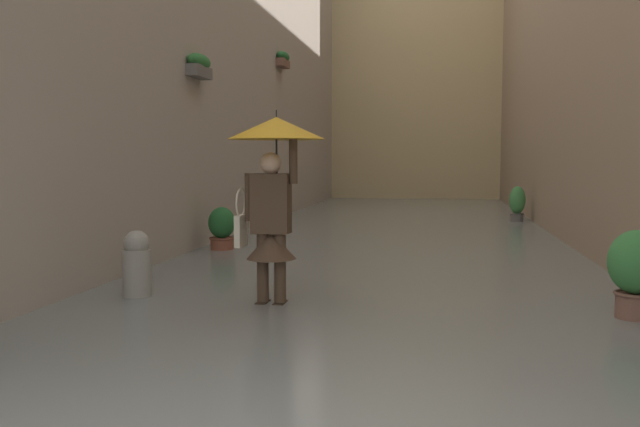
{
  "coord_description": "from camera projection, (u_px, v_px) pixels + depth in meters",
  "views": [
    {
      "loc": [
        -0.8,
        2.25,
        1.55
      ],
      "look_at": [
        0.33,
        -4.3,
        1.0
      ],
      "focal_mm": 37.94,
      "sensor_mm": 36.0,
      "label": 1
    }
  ],
  "objects": [
    {
      "name": "potted_plant_mid_left",
      "position": [
        636.0,
        272.0,
        6.14
      ],
      "size": [
        0.5,
        0.5,
        0.9
      ],
      "color": "brown",
      "rests_on": "ground_plane"
    },
    {
      "name": "ground_plane",
      "position": [
        395.0,
        236.0,
        13.36
      ],
      "size": [
        60.0,
        60.0,
        0.0
      ],
      "primitive_type": "plane",
      "color": "#605B56"
    },
    {
      "name": "mooring_bollard",
      "position": [
        137.0,
        268.0,
        7.13
      ],
      "size": [
        0.31,
        0.31,
        0.79
      ],
      "color": "gray",
      "rests_on": "ground_plane"
    },
    {
      "name": "person_wading",
      "position": [
        273.0,
        174.0,
        6.73
      ],
      "size": [
        0.98,
        0.98,
        2.03
      ],
      "color": "#2D2319",
      "rests_on": "ground_plane"
    },
    {
      "name": "potted_plant_far_left",
      "position": [
        517.0,
        204.0,
        15.54
      ],
      "size": [
        0.37,
        0.37,
        0.9
      ],
      "color": "#66605B",
      "rests_on": "ground_plane"
    },
    {
      "name": "potted_plant_near_right",
      "position": [
        222.0,
        230.0,
        10.78
      ],
      "size": [
        0.43,
        0.43,
        0.77
      ],
      "color": "brown",
      "rests_on": "ground_plane"
    },
    {
      "name": "flood_water",
      "position": [
        395.0,
        234.0,
        13.35
      ],
      "size": [
        6.78,
        28.17,
        0.09
      ],
      "primitive_type": "cube",
      "color": "slate",
      "rests_on": "ground_plane"
    },
    {
      "name": "building_facade_far",
      "position": [
        417.0,
        8.0,
        24.55
      ],
      "size": [
        9.58,
        1.8,
        13.98
      ],
      "primitive_type": "cube",
      "color": "tan",
      "rests_on": "ground_plane"
    }
  ]
}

